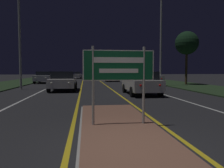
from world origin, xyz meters
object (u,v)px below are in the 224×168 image
Objects in this scene: car_receding_2 at (111,76)px; car_approaching_1 at (44,77)px; car_approaching_2 at (76,75)px; streetlight_left_near at (19,12)px; streetlight_right_near at (161,31)px; car_receding_1 at (149,78)px; car_receding_3 at (119,74)px; highway_sign at (119,69)px; car_receding_0 at (141,83)px; car_approaching_0 at (63,81)px.

car_approaching_1 reaches higher than car_receding_2.
car_approaching_1 is 0.93× the size of car_approaching_2.
streetlight_left_near reaches higher than streetlight_right_near.
car_receding_1 is 19.02m from car_receding_3.
car_approaching_2 is (-9.08, 22.23, -4.73)m from streetlight_right_near.
streetlight_right_near is at bearing 66.55° from highway_sign.
car_approaching_2 is at bearing 100.38° from car_receding_0.
car_approaching_1 is at bearing -102.36° from car_approaching_2.
car_approaching_1 is at bearing 121.70° from car_receding_0.
car_receding_0 is 28.16m from car_receding_3.
streetlight_right_near reaches higher than car_receding_2.
car_receding_3 reaches higher than car_receding_2.
car_receding_2 is 1.08× the size of car_approaching_1.
car_receding_2 is 10.83m from car_receding_3.
car_receding_1 is 1.16× the size of car_approaching_0.
streetlight_left_near is at bearing -91.43° from car_approaching_1.
car_receding_1 is at bearing -22.96° from car_approaching_1.
streetlight_right_near is 1.87× the size of car_receding_3.
streetlight_left_near is at bearing -170.75° from streetlight_right_near.
highway_sign is 0.20× the size of streetlight_left_near.
streetlight_left_near is 13.91m from car_receding_1.
car_receding_1 is (-0.52, 2.05, -4.66)m from streetlight_right_near.
car_receding_2 is 0.99× the size of car_receding_3.
highway_sign is 0.24× the size of streetlight_right_near.
car_approaching_0 is at bearing -89.97° from car_approaching_2.
streetlight_left_near reaches higher than car_receding_3.
car_approaching_0 is at bearing -111.13° from car_receding_2.
streetlight_right_near reaches higher than car_receding_3.
car_approaching_2 is at bearing 112.23° from streetlight_right_near.
car_approaching_2 is at bearing 115.20° from car_receding_2.
car_receding_0 is (-3.74, -6.94, -4.65)m from streetlight_right_near.
car_approaching_1 is (-11.62, -13.99, -0.01)m from car_receding_3.
car_receding_0 reaches higher than car_approaching_0.
car_approaching_0 is at bearing 147.05° from car_receding_0.
car_receding_1 is 9.11m from car_receding_2.
car_approaching_0 reaches higher than car_receding_1.
car_receding_3 is 1.15× the size of car_approaching_0.
car_approaching_1 is (-11.89, 5.04, -0.02)m from car_receding_1.
car_receding_2 is (-3.10, 8.57, -0.03)m from car_receding_1.
highway_sign is 0.44× the size of car_receding_1.
car_receding_1 is at bearing -67.00° from car_approaching_2.
car_approaching_1 is (-3.33, 10.57, -0.03)m from car_approaching_0.
highway_sign reaches higher than car_approaching_1.
car_receding_0 is 0.87× the size of car_receding_3.
streetlight_right_near is at bearing 61.64° from car_receding_0.
car_receding_1 is 1.09× the size of car_approaching_1.
car_receding_0 is 0.88× the size of car_approaching_2.
car_receding_1 is 1.01× the size of car_receding_2.
car_receding_2 is 1.14× the size of car_approaching_0.
car_receding_2 is at bearing 83.64° from highway_sign.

